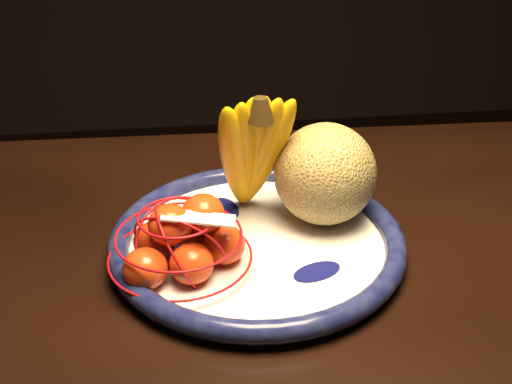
{
  "coord_description": "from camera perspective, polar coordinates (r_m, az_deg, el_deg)",
  "views": [
    {
      "loc": [
        0.06,
        -0.52,
        1.2
      ],
      "look_at": [
        0.14,
        0.07,
        0.86
      ],
      "focal_mm": 45.0,
      "sensor_mm": 36.0,
      "label": 1
    }
  ],
  "objects": [
    {
      "name": "fruit_bowl",
      "position": [
        0.71,
        0.1,
        -4.43
      ],
      "size": [
        0.32,
        0.32,
        0.03
      ],
      "rotation": [
        0.0,
        0.0,
        -0.24
      ],
      "color": "white",
      "rests_on": "dining_table"
    },
    {
      "name": "cantaloupe",
      "position": [
        0.72,
        6.16,
        1.61
      ],
      "size": [
        0.12,
        0.12,
        0.12
      ],
      "primitive_type": "sphere",
      "color": "olive",
      "rests_on": "fruit_bowl"
    },
    {
      "name": "banana_bunch",
      "position": [
        0.71,
        -0.44,
        3.84
      ],
      "size": [
        0.11,
        0.11,
        0.17
      ],
      "rotation": [
        0.0,
        0.0,
        0.19
      ],
      "color": "#F4B200",
      "rests_on": "fruit_bowl"
    },
    {
      "name": "mandarin_bag",
      "position": [
        0.66,
        -6.51,
        -4.39
      ],
      "size": [
        0.18,
        0.18,
        0.09
      ],
      "rotation": [
        0.0,
        0.0,
        0.25
      ],
      "color": "red",
      "rests_on": "fruit_bowl"
    },
    {
      "name": "price_tag",
      "position": [
        0.63,
        -5.12,
        -2.29
      ],
      "size": [
        0.07,
        0.04,
        0.01
      ],
      "primitive_type": "cube",
      "rotation": [
        -0.14,
        0.1,
        -0.14
      ],
      "color": "white",
      "rests_on": "mandarin_bag"
    }
  ]
}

